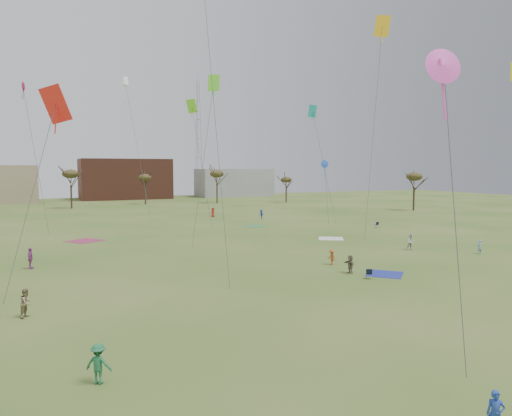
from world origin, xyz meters
name	(u,v)px	position (x,y,z in m)	size (l,w,h in m)	color
ground	(326,299)	(0.00, 0.00, 0.00)	(260.00, 260.00, 0.00)	#355A1C
flyer_near_center	(99,364)	(-15.99, -7.10, 0.87)	(1.12, 0.65, 1.74)	#236940
flyer_near_right	(495,414)	(-4.11, -16.86, 0.81)	(0.59, 0.39, 1.62)	#233FA0
spectator_fore_b	(26,303)	(-19.05, 4.16, 0.90)	(0.88, 0.68, 1.80)	#8B7C58
spectator_fore_c	(350,264)	(6.37, 6.11, 0.80)	(1.49, 0.47, 1.60)	brown
flyer_mid_b	(332,257)	(6.97, 9.91, 0.72)	(0.94, 0.54, 1.45)	#B04E21
flyer_mid_c	(480,247)	(24.56, 8.13, 0.76)	(0.56, 0.37, 1.53)	#769AC5
spectator_mid_d	(30,258)	(-19.14, 19.66, 0.97)	(1.14, 0.47, 1.94)	#9D4190
spectator_mid_e	(411,242)	(19.65, 13.13, 0.93)	(0.91, 0.71, 1.86)	silver
flyer_far_b	(213,212)	(11.33, 56.87, 0.87)	(0.85, 0.55, 1.74)	#A6251C
flyer_far_c	(261,214)	(18.39, 50.29, 0.83)	(1.07, 0.61, 1.65)	navy
blanket_blue	(385,274)	(8.86, 4.54, 0.00)	(2.94, 2.94, 0.03)	#232F9A
blanket_cream	(331,239)	(16.19, 24.04, 0.00)	(3.14, 3.14, 0.03)	white
blanket_plum	(85,241)	(-13.27, 35.21, 0.00)	(3.69, 3.69, 0.03)	#982E51
blanket_olive	(255,226)	(12.58, 40.17, 0.00)	(2.65, 2.65, 0.03)	#318753
camp_chair_center	(369,276)	(6.57, 3.72, 0.26)	(0.73, 0.74, 0.87)	#121A33
camp_chair_right	(377,226)	(29.20, 31.06, 0.26)	(0.62, 0.58, 0.87)	#131535
kites_aloft	(188,69)	(-2.98, 23.57, 20.01)	(59.46, 70.08, 25.39)	red
tree_line	(118,178)	(-2.85, 79.12, 7.09)	(117.44, 49.32, 8.91)	#3A2B1E
building_brick	(125,179)	(5.00, 120.00, 6.00)	(26.00, 16.00, 12.00)	brown
building_grey	(234,183)	(40.00, 118.00, 4.50)	(24.00, 12.00, 9.00)	gray
radio_tower	(198,138)	(30.00, 125.00, 19.21)	(1.51, 1.72, 41.00)	#9EA3A8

